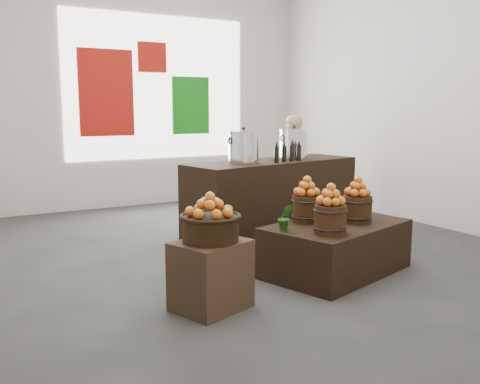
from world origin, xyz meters
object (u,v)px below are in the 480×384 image
wicker_basket (210,229)px  counter (272,198)px  stock_pot_left (243,148)px  crate (211,275)px  shopper (291,164)px  stock_pot_center (294,145)px  display_table (336,248)px

wicker_basket → counter: counter is taller
wicker_basket → stock_pot_left: 2.36m
crate → wicker_basket: (0.00, 0.00, 0.39)m
counter → stock_pot_left: stock_pot_left is taller
crate → shopper: shopper is taller
crate → counter: bearing=46.0°
counter → stock_pot_center: stock_pot_center is taller
stock_pot_left → shopper: (1.61, 1.29, -0.40)m
crate → wicker_basket: bearing=0.0°
crate → wicker_basket: wicker_basket is taller
stock_pot_left → stock_pot_center: size_ratio=1.00×
stock_pot_center → shopper: bearing=56.5°
display_table → shopper: (1.45, 2.88, 0.52)m
counter → stock_pot_center: bearing=0.0°
display_table → stock_pot_left: (-0.17, 1.59, 0.92)m
display_table → stock_pot_center: stock_pot_center is taller
crate → wicker_basket: size_ratio=1.25×
crate → stock_pot_left: stock_pot_left is taller
wicker_basket → stock_pot_left: stock_pot_left is taller
wicker_basket → stock_pot_center: size_ratio=1.24×
wicker_basket → stock_pot_left: bearing=53.2°
wicker_basket → counter: size_ratio=0.19×
wicker_basket → crate: bearing=0.0°
stock_pot_center → display_table: bearing=-111.7°
stock_pot_left → counter: bearing=10.2°
crate → stock_pot_center: stock_pot_center is taller
crate → display_table: crate is taller
wicker_basket → shopper: size_ratio=0.30×
counter → stock_pot_left: (-0.49, -0.09, 0.68)m
display_table → stock_pot_center: 2.09m
wicker_basket → stock_pot_center: 3.05m
wicker_basket → stock_pot_left: size_ratio=1.24×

